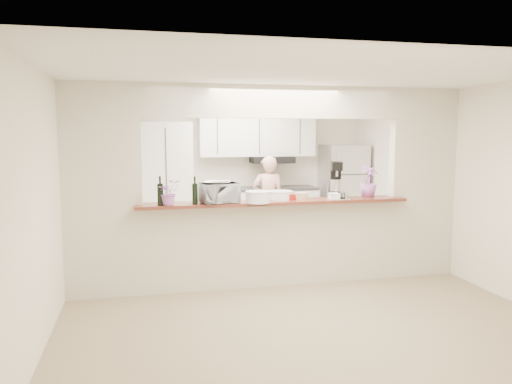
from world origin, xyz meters
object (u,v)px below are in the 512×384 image
object	(u,v)px
stand_mixer	(336,181)
toaster_oven	(220,193)
person	(268,200)
refrigerator	(343,191)

from	to	relation	value
stand_mixer	toaster_oven	bearing A→B (deg)	-173.94
person	stand_mixer	bearing A→B (deg)	105.62
refrigerator	person	size ratio (longest dim) A/B	1.12
refrigerator	toaster_oven	world-z (taller)	refrigerator
refrigerator	toaster_oven	size ratio (longest dim) A/B	3.95
toaster_oven	person	xyz separation A→B (m)	(1.22, 2.40, -0.45)
refrigerator	person	bearing A→B (deg)	-167.12
stand_mixer	refrigerator	bearing A→B (deg)	65.18
refrigerator	toaster_oven	bearing A→B (deg)	-135.00
toaster_oven	person	world-z (taller)	person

